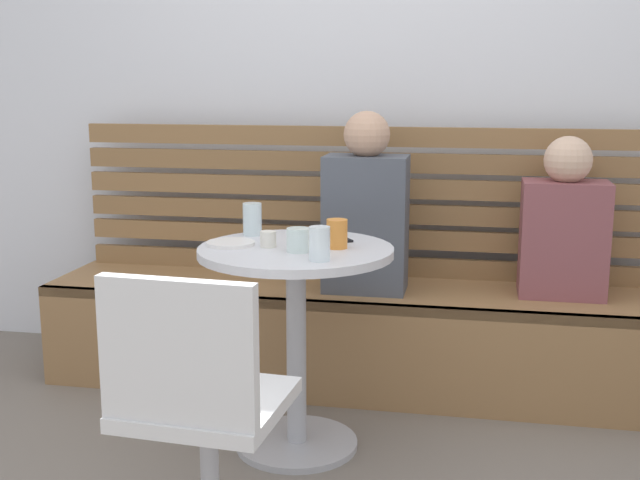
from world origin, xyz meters
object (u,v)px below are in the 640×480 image
person_child_left (564,226)px  cup_espresso_small (268,239)px  booth_bench (360,337)px  white_chair (198,415)px  plate_small (231,243)px  cafe_table (296,309)px  phone_on_table (331,241)px  person_adult (366,212)px  cup_glass_short (298,240)px  cup_glass_tall (252,219)px  cup_water_clear (320,244)px  cup_tumbler_orange (337,234)px

person_child_left → cup_espresso_small: bearing=-147.1°
booth_bench → person_child_left: 0.97m
white_chair → plate_small: bearing=101.2°
cafe_table → phone_on_table: size_ratio=5.29×
person_adult → cup_glass_short: (-0.14, -0.66, 0.01)m
booth_bench → person_adult: person_adult is taller
person_child_left → cup_glass_tall: (-1.17, -0.49, 0.07)m
cup_espresso_small → booth_bench: bearing=70.3°
cafe_table → cup_glass_tall: (-0.21, 0.18, 0.28)m
cup_water_clear → plate_small: (-0.35, 0.18, -0.05)m
cup_tumbler_orange → cup_espresso_small: bearing=-173.6°
booth_bench → cup_glass_short: 0.90m
cafe_table → white_chair: bearing=-95.1°
white_chair → cup_espresso_small: size_ratio=15.18×
person_adult → plate_small: 0.72m
cup_glass_tall → cup_espresso_small: 0.23m
cup_tumbler_orange → white_chair: bearing=-104.6°
cup_glass_tall → phone_on_table: size_ratio=0.86×
person_child_left → plate_small: (-1.19, -0.67, 0.02)m
booth_bench → phone_on_table: 0.74m
booth_bench → white_chair: (-0.21, -1.44, 0.24)m
cup_espresso_small → phone_on_table: size_ratio=0.40×
white_chair → cup_water_clear: 0.73m
person_adult → cup_espresso_small: 0.66m
plate_small → cup_glass_short: bearing=-13.5°
cup_glass_tall → cup_tumbler_orange: cup_glass_tall is taller
cup_espresso_small → cup_water_clear: size_ratio=0.51×
cup_espresso_small → cup_glass_short: 0.13m
white_chair → person_adult: bearing=80.6°
booth_bench → cup_water_clear: cup_water_clear is taller
cup_glass_tall → person_child_left: bearing=22.6°
person_child_left → phone_on_table: bearing=-146.8°
person_adult → cup_espresso_small: size_ratio=13.31×
booth_bench → cup_espresso_small: 0.87m
cup_espresso_small → phone_on_table: cup_espresso_small is taller
booth_bench → phone_on_table: (-0.03, -0.52, 0.52)m
cup_tumbler_orange → plate_small: (-0.38, -0.02, -0.04)m
booth_bench → cup_water_clear: bearing=-91.0°
cafe_table → cup_glass_tall: 0.39m
person_child_left → white_chair: bearing=-124.8°
cup_espresso_small → cup_glass_short: (0.12, -0.06, 0.01)m
person_child_left → cup_espresso_small: (-1.05, -0.68, 0.04)m
cup_espresso_small → cup_water_clear: 0.28m
booth_bench → cup_espresso_small: size_ratio=48.21×
cup_water_clear → booth_bench: bearing=89.0°
white_chair → cup_glass_tall: size_ratio=7.08×
cup_tumbler_orange → phone_on_table: cup_tumbler_orange is taller
booth_bench → person_adult: 0.55m
white_chair → person_child_left: person_child_left is taller
white_chair → phone_on_table: 0.98m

